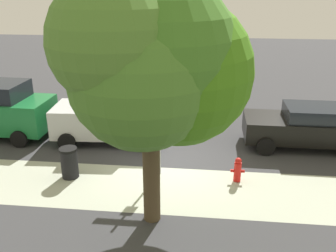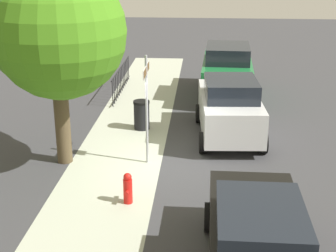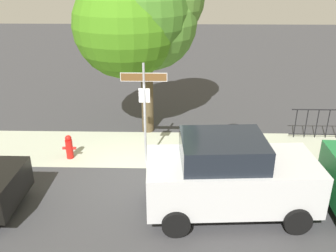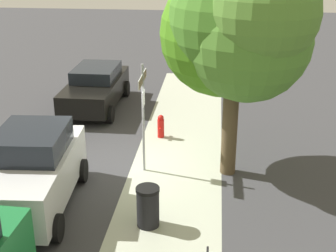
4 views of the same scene
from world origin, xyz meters
name	(u,v)px [view 1 (image 1 of 4)]	position (x,y,z in m)	size (l,w,h in m)	color
ground_plane	(166,168)	(0.00, 0.00, 0.00)	(60.00, 60.00, 0.00)	#38383A
sidewalk_strip	(95,185)	(2.00, 1.30, 0.00)	(24.00, 2.60, 0.00)	#A9AE99
street_sign	(159,111)	(0.15, 0.40, 2.10)	(1.32, 0.07, 3.11)	#9EA0A5
shade_tree	(155,64)	(-0.11, 2.85, 4.04)	(4.28, 3.96, 5.95)	#4A3D27
car_black	(308,126)	(-4.93, -2.21, 0.81)	(4.44, 2.01, 1.56)	black
car_silver	(109,116)	(2.34, -1.99, 0.98)	(4.10, 2.20, 1.97)	silver
fire_hydrant	(238,170)	(-2.26, 0.60, 0.38)	(0.42, 0.22, 0.78)	red
trash_bin	(69,163)	(2.89, 0.90, 0.49)	(0.55, 0.55, 0.98)	black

